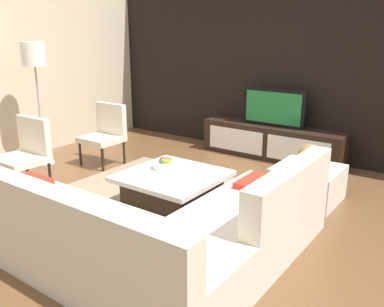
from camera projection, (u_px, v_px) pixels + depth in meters
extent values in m
plane|color=brown|center=(174.00, 211.00, 4.47)|extent=(14.00, 14.00, 0.00)
cube|color=black|center=(285.00, 64.00, 6.17)|extent=(6.40, 0.12, 2.80)
cube|color=beige|center=(10.00, 64.00, 6.02)|extent=(0.12, 5.20, 2.80)
cube|color=gray|center=(167.00, 208.00, 4.53)|extent=(2.96, 2.53, 0.01)
cube|color=black|center=(272.00, 142.00, 6.27)|extent=(2.19, 0.45, 0.50)
cube|color=white|center=(235.00, 140.00, 6.37)|extent=(0.93, 0.01, 0.35)
cube|color=white|center=(297.00, 151.00, 5.80)|extent=(0.93, 0.01, 0.35)
cube|color=black|center=(274.00, 108.00, 6.11)|extent=(0.97, 0.05, 0.55)
cube|color=#1E7238|center=(273.00, 108.00, 6.09)|extent=(0.88, 0.01, 0.47)
cube|color=beige|center=(93.00, 248.00, 3.29)|extent=(2.50, 0.85, 0.44)
cube|color=beige|center=(53.00, 216.00, 2.91)|extent=(2.50, 0.18, 0.39)
cube|color=beige|center=(252.00, 223.00, 3.72)|extent=(0.85, 1.43, 0.44)
cube|color=beige|center=(291.00, 189.00, 3.41)|extent=(0.18, 1.43, 0.39)
cube|color=red|center=(33.00, 189.00, 3.62)|extent=(0.36, 0.20, 0.22)
cube|color=red|center=(271.00, 186.00, 3.92)|extent=(0.60, 0.44, 0.06)
cube|color=black|center=(173.00, 192.00, 4.56)|extent=(0.82, 0.81, 0.33)
cube|color=white|center=(173.00, 176.00, 4.51)|extent=(1.03, 1.02, 0.05)
cylinder|color=black|center=(18.00, 184.00, 4.72)|extent=(0.04, 0.04, 0.38)
cylinder|color=black|center=(27.00, 166.00, 5.34)|extent=(0.04, 0.04, 0.38)
cylinder|color=black|center=(50.00, 174.00, 5.06)|extent=(0.04, 0.04, 0.38)
cube|color=beige|center=(20.00, 160.00, 4.98)|extent=(0.57, 0.52, 0.08)
cube|color=beige|center=(34.00, 135.00, 5.07)|extent=(0.57, 0.08, 0.45)
cylinder|color=#A5A5AA|center=(45.00, 163.00, 6.03)|extent=(0.28, 0.28, 0.02)
cylinder|color=#A5A5AA|center=(40.00, 116.00, 5.82)|extent=(0.03, 0.03, 1.39)
cylinder|color=white|center=(33.00, 54.00, 5.58)|extent=(0.33, 0.33, 0.32)
cube|color=beige|center=(307.00, 184.00, 4.71)|extent=(0.70, 0.70, 0.40)
cylinder|color=silver|center=(165.00, 165.00, 4.67)|extent=(0.28, 0.28, 0.07)
sphere|color=gold|center=(168.00, 162.00, 4.63)|extent=(0.07, 0.07, 0.07)
sphere|color=#B23326|center=(168.00, 160.00, 4.68)|extent=(0.07, 0.07, 0.07)
sphere|color=#B23326|center=(163.00, 161.00, 4.66)|extent=(0.09, 0.09, 0.09)
sphere|color=#4C8C33|center=(164.00, 162.00, 4.62)|extent=(0.08, 0.08, 0.08)
cylinder|color=black|center=(80.00, 152.00, 5.94)|extent=(0.04, 0.04, 0.38)
cylinder|color=black|center=(102.00, 158.00, 5.68)|extent=(0.04, 0.04, 0.38)
cylinder|color=black|center=(102.00, 146.00, 6.26)|extent=(0.04, 0.04, 0.38)
cylinder|color=black|center=(124.00, 151.00, 6.00)|extent=(0.04, 0.04, 0.38)
cube|color=beige|center=(101.00, 139.00, 5.92)|extent=(0.55, 0.50, 0.08)
cube|color=beige|center=(111.00, 119.00, 6.00)|extent=(0.55, 0.08, 0.45)
sphere|color=#997247|center=(310.00, 156.00, 4.62)|extent=(0.27, 0.27, 0.27)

